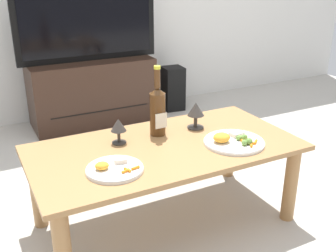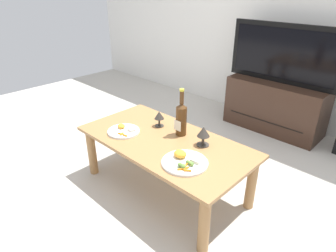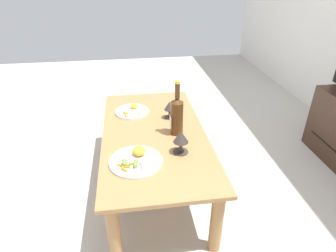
{
  "view_description": "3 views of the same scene",
  "coord_description": "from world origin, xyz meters",
  "px_view_note": "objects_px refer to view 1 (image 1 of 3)",
  "views": [
    {
      "loc": [
        -0.8,
        -1.58,
        1.25
      ],
      "look_at": [
        0.04,
        0.06,
        0.51
      ],
      "focal_mm": 42.78,
      "sensor_mm": 36.0,
      "label": 1
    },
    {
      "loc": [
        1.32,
        -1.33,
        1.47
      ],
      "look_at": [
        -0.03,
        0.07,
        0.51
      ],
      "focal_mm": 31.31,
      "sensor_mm": 36.0,
      "label": 2
    },
    {
      "loc": [
        1.62,
        -0.14,
        1.4
      ],
      "look_at": [
        0.03,
        0.09,
        0.49
      ],
      "focal_mm": 30.73,
      "sensor_mm": 36.0,
      "label": 3
    }
  ],
  "objects_px": {
    "tv_stand": "(92,92)",
    "wine_bottle": "(158,109)",
    "dining_table": "(166,159)",
    "dinner_plate_left": "(114,168)",
    "floor_speaker": "(173,88)",
    "goblet_left": "(118,127)",
    "goblet_right": "(196,111)",
    "dinner_plate_right": "(233,141)",
    "tv_screen": "(87,23)"
  },
  "relations": [
    {
      "from": "floor_speaker",
      "to": "wine_bottle",
      "type": "xyz_separation_m",
      "value": [
        -0.84,
        -1.42,
        0.38
      ]
    },
    {
      "from": "tv_stand",
      "to": "floor_speaker",
      "type": "bearing_deg",
      "value": -1.16
    },
    {
      "from": "floor_speaker",
      "to": "goblet_left",
      "type": "bearing_deg",
      "value": -121.88
    },
    {
      "from": "tv_screen",
      "to": "floor_speaker",
      "type": "distance_m",
      "value": 0.99
    },
    {
      "from": "wine_bottle",
      "to": "goblet_right",
      "type": "bearing_deg",
      "value": -3.65
    },
    {
      "from": "dining_table",
      "to": "floor_speaker",
      "type": "distance_m",
      "value": 1.8
    },
    {
      "from": "tv_stand",
      "to": "wine_bottle",
      "type": "xyz_separation_m",
      "value": [
        -0.08,
        -1.44,
        0.31
      ]
    },
    {
      "from": "tv_screen",
      "to": "wine_bottle",
      "type": "relative_size",
      "value": 3.16
    },
    {
      "from": "wine_bottle",
      "to": "goblet_right",
      "type": "xyz_separation_m",
      "value": [
        0.22,
        -0.01,
        -0.04
      ]
    },
    {
      "from": "dining_table",
      "to": "goblet_left",
      "type": "relative_size",
      "value": 10.2
    },
    {
      "from": "tv_screen",
      "to": "goblet_right",
      "type": "xyz_separation_m",
      "value": [
        0.13,
        -1.45,
        -0.3
      ]
    },
    {
      "from": "dinner_plate_left",
      "to": "floor_speaker",
      "type": "bearing_deg",
      "value": 55.07
    },
    {
      "from": "tv_stand",
      "to": "dinner_plate_right",
      "type": "xyz_separation_m",
      "value": [
        0.19,
        -1.71,
        0.18
      ]
    },
    {
      "from": "tv_stand",
      "to": "tv_screen",
      "type": "relative_size",
      "value": 0.88
    },
    {
      "from": "goblet_left",
      "to": "goblet_right",
      "type": "relative_size",
      "value": 0.89
    },
    {
      "from": "wine_bottle",
      "to": "goblet_left",
      "type": "height_order",
      "value": "wine_bottle"
    },
    {
      "from": "dining_table",
      "to": "dinner_plate_left",
      "type": "distance_m",
      "value": 0.35
    },
    {
      "from": "floor_speaker",
      "to": "wine_bottle",
      "type": "relative_size",
      "value": 1.11
    },
    {
      "from": "dining_table",
      "to": "goblet_right",
      "type": "relative_size",
      "value": 9.1
    },
    {
      "from": "wine_bottle",
      "to": "goblet_left",
      "type": "xyz_separation_m",
      "value": [
        -0.22,
        -0.01,
        -0.05
      ]
    },
    {
      "from": "dining_table",
      "to": "goblet_right",
      "type": "height_order",
      "value": "goblet_right"
    },
    {
      "from": "wine_bottle",
      "to": "dinner_plate_left",
      "type": "distance_m",
      "value": 0.46
    },
    {
      "from": "floor_speaker",
      "to": "tv_stand",
      "type": "bearing_deg",
      "value": -176.51
    },
    {
      "from": "dinner_plate_left",
      "to": "tv_screen",
      "type": "bearing_deg",
      "value": 76.03
    },
    {
      "from": "wine_bottle",
      "to": "dinner_plate_right",
      "type": "height_order",
      "value": "wine_bottle"
    },
    {
      "from": "floor_speaker",
      "to": "dinner_plate_right",
      "type": "relative_size",
      "value": 1.34
    },
    {
      "from": "goblet_left",
      "to": "dinner_plate_left",
      "type": "bearing_deg",
      "value": -114.99
    },
    {
      "from": "tv_screen",
      "to": "goblet_left",
      "type": "distance_m",
      "value": 1.51
    },
    {
      "from": "goblet_left",
      "to": "dinner_plate_right",
      "type": "distance_m",
      "value": 0.57
    },
    {
      "from": "floor_speaker",
      "to": "goblet_left",
      "type": "relative_size",
      "value": 3.13
    },
    {
      "from": "tv_screen",
      "to": "goblet_right",
      "type": "bearing_deg",
      "value": -84.69
    },
    {
      "from": "floor_speaker",
      "to": "dinner_plate_left",
      "type": "xyz_separation_m",
      "value": [
        -1.19,
        -1.7,
        0.25
      ]
    },
    {
      "from": "wine_bottle",
      "to": "goblet_left",
      "type": "relative_size",
      "value": 2.83
    },
    {
      "from": "wine_bottle",
      "to": "dinner_plate_right",
      "type": "xyz_separation_m",
      "value": [
        0.28,
        -0.28,
        -0.12
      ]
    },
    {
      "from": "dinner_plate_right",
      "to": "dinner_plate_left",
      "type": "bearing_deg",
      "value": 179.96
    },
    {
      "from": "goblet_right",
      "to": "dinner_plate_right",
      "type": "relative_size",
      "value": 0.48
    },
    {
      "from": "dining_table",
      "to": "goblet_right",
      "type": "xyz_separation_m",
      "value": [
        0.25,
        0.13,
        0.17
      ]
    },
    {
      "from": "tv_screen",
      "to": "goblet_right",
      "type": "height_order",
      "value": "tv_screen"
    },
    {
      "from": "wine_bottle",
      "to": "dinner_plate_left",
      "type": "xyz_separation_m",
      "value": [
        -0.34,
        -0.28,
        -0.13
      ]
    },
    {
      "from": "dinner_plate_right",
      "to": "tv_screen",
      "type": "bearing_deg",
      "value": 96.43
    },
    {
      "from": "tv_screen",
      "to": "floor_speaker",
      "type": "relative_size",
      "value": 2.85
    },
    {
      "from": "dining_table",
      "to": "floor_speaker",
      "type": "relative_size",
      "value": 3.26
    },
    {
      "from": "goblet_left",
      "to": "dinner_plate_right",
      "type": "relative_size",
      "value": 0.43
    },
    {
      "from": "tv_stand",
      "to": "dinner_plate_left",
      "type": "xyz_separation_m",
      "value": [
        -0.43,
        -1.71,
        0.18
      ]
    },
    {
      "from": "floor_speaker",
      "to": "goblet_right",
      "type": "xyz_separation_m",
      "value": [
        -0.63,
        -1.44,
        0.33
      ]
    },
    {
      "from": "tv_screen",
      "to": "tv_stand",
      "type": "bearing_deg",
      "value": 90.0
    },
    {
      "from": "dinner_plate_left",
      "to": "goblet_left",
      "type": "bearing_deg",
      "value": 65.01
    },
    {
      "from": "goblet_left",
      "to": "dinner_plate_left",
      "type": "distance_m",
      "value": 0.3
    },
    {
      "from": "tv_screen",
      "to": "goblet_left",
      "type": "relative_size",
      "value": 8.93
    },
    {
      "from": "goblet_left",
      "to": "dinner_plate_right",
      "type": "height_order",
      "value": "goblet_left"
    }
  ]
}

